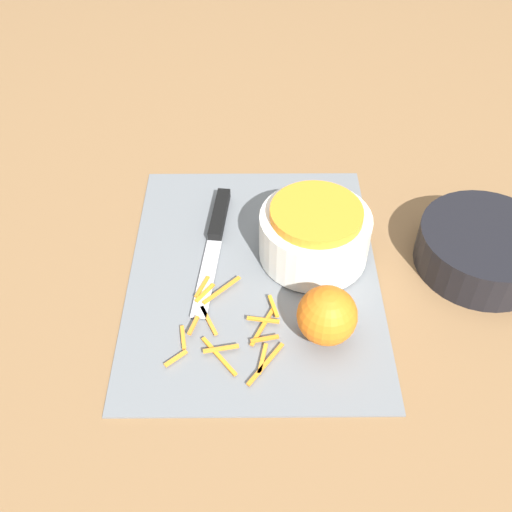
{
  "coord_description": "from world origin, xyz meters",
  "views": [
    {
      "loc": [
        0.59,
        -0.0,
        0.63
      ],
      "look_at": [
        0.0,
        0.0,
        0.04
      ],
      "focal_mm": 42.0,
      "sensor_mm": 36.0,
      "label": 1
    }
  ],
  "objects_px": {
    "bowl_dark": "(486,248)",
    "orange_left": "(330,315)",
    "bowl_speckled": "(317,233)",
    "knife": "(219,227)"
  },
  "relations": [
    {
      "from": "bowl_speckled",
      "to": "knife",
      "type": "relative_size",
      "value": 0.62
    },
    {
      "from": "bowl_dark",
      "to": "knife",
      "type": "relative_size",
      "value": 0.73
    },
    {
      "from": "bowl_speckled",
      "to": "orange_left",
      "type": "bearing_deg",
      "value": 1.86
    },
    {
      "from": "bowl_speckled",
      "to": "bowl_dark",
      "type": "height_order",
      "value": "bowl_speckled"
    },
    {
      "from": "bowl_speckled",
      "to": "orange_left",
      "type": "height_order",
      "value": "bowl_speckled"
    },
    {
      "from": "bowl_speckled",
      "to": "knife",
      "type": "height_order",
      "value": "bowl_speckled"
    },
    {
      "from": "bowl_speckled",
      "to": "bowl_dark",
      "type": "bearing_deg",
      "value": 86.44
    },
    {
      "from": "knife",
      "to": "orange_left",
      "type": "xyz_separation_m",
      "value": [
        0.2,
        0.15,
        0.03
      ]
    },
    {
      "from": "bowl_dark",
      "to": "orange_left",
      "type": "xyz_separation_m",
      "value": [
        0.13,
        -0.24,
        0.01
      ]
    },
    {
      "from": "orange_left",
      "to": "bowl_dark",
      "type": "bearing_deg",
      "value": 119.28
    }
  ]
}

